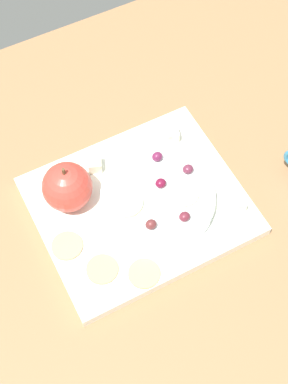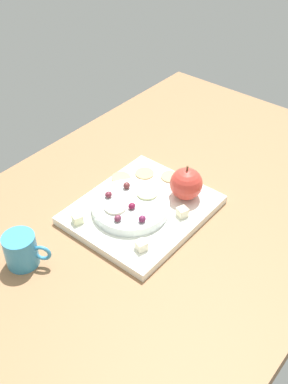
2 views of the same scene
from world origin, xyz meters
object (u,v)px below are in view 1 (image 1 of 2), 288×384
(cracker_0, at_px, (102,269))
(grape_1, at_px, (185,216))
(apple_whole, at_px, (67,187))
(serving_dish, at_px, (158,199))
(cheese_cube_2, at_px, (172,135))
(cracker_2, at_px, (67,246))
(apple_slice_0, at_px, (127,203))
(cheese_cube_0, at_px, (238,204))
(grape_3, at_px, (151,224))
(cracker_1, at_px, (144,274))
(grape_0, at_px, (188,169))
(cheese_cube_1, at_px, (97,164))
(grape_2, at_px, (161,183))
(grape_4, at_px, (157,157))
(apple_slice_1, at_px, (183,193))
(platter, at_px, (139,206))

(cracker_0, xyz_separation_m, grape_1, (-0.14, -0.01, 0.03))
(apple_whole, bearing_deg, serving_dish, 150.03)
(serving_dish, xyz_separation_m, cheese_cube_2, (-0.08, -0.10, -0.00))
(cracker_2, bearing_deg, apple_whole, -116.85)
(cheese_cube_2, xyz_separation_m, apple_slice_0, (0.13, 0.09, 0.01))
(cheese_cube_0, distance_m, grape_3, 0.15)
(cracker_1, height_order, grape_0, grape_0)
(cheese_cube_1, bearing_deg, grape_2, 127.65)
(grape_4, height_order, apple_slice_0, grape_4)
(cracker_1, height_order, grape_2, grape_2)
(cheese_cube_2, xyz_separation_m, grape_0, (0.02, 0.08, 0.02))
(serving_dish, height_order, apple_slice_1, apple_slice_1)
(apple_whole, height_order, grape_3, apple_whole)
(grape_0, xyz_separation_m, grape_1, (0.05, 0.07, -0.00))
(platter, relative_size, grape_0, 18.44)
(platter, relative_size, apple_whole, 4.10)
(grape_0, height_order, grape_4, grape_4)
(cheese_cube_0, distance_m, cracker_1, 0.19)
(serving_dish, relative_size, cracker_1, 3.76)
(cracker_0, distance_m, apple_slice_0, 0.11)
(cheese_cube_2, bearing_deg, grape_4, 37.84)
(grape_1, bearing_deg, serving_dish, -72.81)
(cracker_0, distance_m, grape_4, 0.20)
(grape_0, bearing_deg, grape_4, -53.37)
(cheese_cube_0, bearing_deg, apple_whole, -30.57)
(platter, relative_size, cheese_cube_0, 14.82)
(platter, height_order, cracker_2, cracker_2)
(cracker_0, xyz_separation_m, grape_2, (-0.14, -0.08, 0.03))
(cheese_cube_2, bearing_deg, grape_3, 50.74)
(serving_dish, distance_m, grape_0, 0.07)
(platter, bearing_deg, cheese_cube_2, -141.12)
(cheese_cube_2, distance_m, cracker_1, 0.25)
(cheese_cube_2, distance_m, apple_slice_1, 0.12)
(cracker_0, distance_m, grape_0, 0.21)
(grape_1, bearing_deg, cheese_cube_0, 172.73)
(cracker_2, bearing_deg, cheese_cube_0, 166.82)
(cheese_cube_1, relative_size, grape_3, 1.24)
(grape_0, relative_size, apple_slice_1, 0.35)
(cracker_1, bearing_deg, grape_0, -140.36)
(apple_whole, distance_m, cracker_2, 0.09)
(serving_dish, relative_size, apple_slice_1, 3.60)
(grape_0, height_order, grape_1, same)
(grape_3, distance_m, apple_slice_1, 0.08)
(cheese_cube_2, xyz_separation_m, grape_4, (0.05, 0.04, 0.02))
(grape_3, bearing_deg, grape_4, -122.72)
(apple_whole, height_order, cheese_cube_1, apple_whole)
(serving_dish, bearing_deg, cheese_cube_1, -61.58)
(grape_0, xyz_separation_m, grape_4, (0.03, -0.04, 0.00))
(grape_4, bearing_deg, grape_0, 126.63)
(cracker_0, distance_m, grape_2, 0.16)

